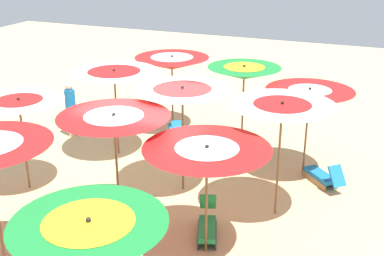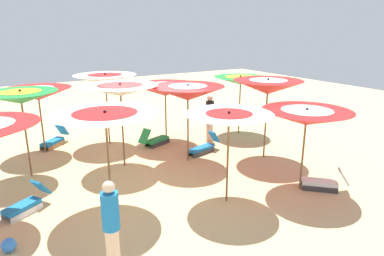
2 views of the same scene
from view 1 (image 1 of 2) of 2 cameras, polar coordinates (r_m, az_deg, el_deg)
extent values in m
cube|color=#D1B57F|center=(11.59, -4.11, -8.12)|extent=(37.37, 37.37, 0.04)
cone|color=#1E8C38|center=(6.72, -11.49, -11.44)|extent=(2.05, 2.05, 0.30)
cone|color=yellow|center=(6.68, -11.53, -10.93)|extent=(1.19, 1.19, 0.18)
sphere|color=black|center=(6.62, -11.60, -10.11)|extent=(0.07, 0.07, 0.07)
cylinder|color=brown|center=(9.37, 1.62, -8.84)|extent=(0.05, 0.05, 1.92)
cone|color=red|center=(8.93, 1.68, -3.51)|extent=(2.30, 2.30, 0.42)
cone|color=white|center=(8.88, 1.69, -2.85)|extent=(1.14, 1.14, 0.21)
sphere|color=black|center=(8.83, 1.70, -2.09)|extent=(0.07, 0.07, 0.07)
cylinder|color=brown|center=(10.64, 9.70, -4.14)|extent=(0.05, 0.05, 2.30)
cone|color=white|center=(10.21, 10.10, 1.70)|extent=(2.14, 2.14, 0.36)
cone|color=red|center=(10.18, 10.13, 2.17)|extent=(1.16, 1.16, 0.20)
sphere|color=black|center=(10.14, 10.18, 2.82)|extent=(0.07, 0.07, 0.07)
cylinder|color=brown|center=(12.62, 12.71, -0.96)|extent=(0.05, 0.05, 1.99)
cone|color=red|center=(12.29, 13.08, 3.33)|extent=(2.09, 2.09, 0.39)
cone|color=white|center=(12.26, 13.13, 3.81)|extent=(1.01, 1.01, 0.19)
sphere|color=black|center=(12.22, 13.17, 4.34)|extent=(0.07, 0.07, 0.07)
cylinder|color=brown|center=(10.30, -8.42, -5.42)|extent=(0.05, 0.05, 2.15)
cone|color=red|center=(9.87, -8.75, 0.16)|extent=(2.20, 2.20, 0.44)
cone|color=white|center=(9.83, -8.79, 0.76)|extent=(1.16, 1.16, 0.23)
sphere|color=black|center=(9.78, -8.83, 1.53)|extent=(0.07, 0.07, 0.07)
cylinder|color=brown|center=(11.50, -1.04, -1.80)|extent=(0.05, 0.05, 2.30)
cone|color=white|center=(11.10, -1.08, 3.66)|extent=(2.16, 2.16, 0.32)
cone|color=red|center=(11.08, -1.08, 4.01)|extent=(1.29, 1.29, 0.19)
sphere|color=black|center=(11.05, -1.09, 4.61)|extent=(0.07, 0.07, 0.07)
cylinder|color=brown|center=(13.53, 5.72, 1.58)|extent=(0.05, 0.05, 2.24)
cone|color=#1E8C38|center=(13.20, 5.89, 6.16)|extent=(1.91, 1.91, 0.33)
cone|color=yellow|center=(13.18, 5.91, 6.49)|extent=(1.07, 1.07, 0.18)
sphere|color=black|center=(13.15, 5.92, 6.98)|extent=(0.07, 0.07, 0.07)
cylinder|color=brown|center=(12.24, -18.35, -2.18)|extent=(0.05, 0.05, 2.02)
cone|color=white|center=(11.89, -18.91, 2.29)|extent=(2.01, 2.01, 0.31)
cone|color=red|center=(11.87, -18.96, 2.65)|extent=(1.06, 1.06, 0.16)
sphere|color=black|center=(11.84, -19.02, 3.13)|extent=(0.07, 0.07, 0.07)
cylinder|color=brown|center=(13.58, -8.50, 1.29)|extent=(0.05, 0.05, 2.14)
cone|color=white|center=(13.26, -8.75, 5.63)|extent=(2.27, 2.27, 0.35)
cone|color=red|center=(13.24, -8.76, 5.94)|extent=(1.36, 1.36, 0.21)
sphere|color=black|center=(13.20, -8.79, 6.47)|extent=(0.07, 0.07, 0.07)
cylinder|color=brown|center=(15.23, -2.22, 3.56)|extent=(0.05, 0.05, 2.05)
cone|color=red|center=(14.95, -2.27, 7.29)|extent=(2.19, 2.19, 0.37)
cone|color=white|center=(14.93, -2.28, 7.61)|extent=(1.25, 1.25, 0.21)
sphere|color=black|center=(14.90, -2.29, 8.10)|extent=(0.07, 0.07, 0.07)
cube|color=olive|center=(12.56, 13.58, -5.79)|extent=(0.69, 0.66, 0.14)
cube|color=olive|center=(12.74, 14.83, -5.50)|extent=(0.69, 0.66, 0.14)
cube|color=#1972B7|center=(12.60, 14.26, -5.16)|extent=(0.89, 0.88, 0.10)
cube|color=#1972B7|center=(12.06, 16.04, -5.23)|extent=(0.48, 0.48, 0.44)
cube|color=#333338|center=(10.22, 2.67, -11.91)|extent=(0.86, 0.33, 0.14)
cube|color=#333338|center=(10.23, 0.75, -11.87)|extent=(0.86, 0.33, 0.14)
cube|color=green|center=(10.16, 1.72, -11.32)|extent=(0.96, 0.61, 0.10)
cube|color=green|center=(10.53, 1.80, -8.30)|extent=(0.43, 0.43, 0.48)
cube|color=silver|center=(14.98, -2.54, -0.63)|extent=(0.71, 0.45, 0.14)
cube|color=silver|center=(15.02, -1.30, -0.56)|extent=(0.71, 0.45, 0.14)
cube|color=#1972B7|center=(14.96, -1.92, -0.17)|extent=(0.86, 0.70, 0.10)
cube|color=#1972B7|center=(14.37, -1.64, -0.06)|extent=(0.45, 0.45, 0.41)
cube|color=#333338|center=(10.20, -9.37, -12.27)|extent=(0.97, 0.27, 0.14)
cube|color=#333338|center=(10.13, -7.82, -12.44)|extent=(0.97, 0.27, 0.14)
cube|color=#1972B7|center=(10.10, -8.63, -11.79)|extent=(1.03, 0.51, 0.10)
cube|color=#1972B7|center=(9.45, -9.83, -12.55)|extent=(0.39, 0.35, 0.44)
cylinder|color=black|center=(8.42, -6.49, -11.30)|extent=(0.30, 0.30, 0.70)
sphere|color=beige|center=(8.18, -6.62, -8.60)|extent=(0.22, 0.22, 0.22)
cylinder|color=beige|center=(15.26, -13.36, 0.45)|extent=(0.24, 0.24, 0.76)
cylinder|color=#1972BF|center=(15.03, -13.59, 3.00)|extent=(0.30, 0.30, 0.67)
sphere|color=beige|center=(14.90, -13.73, 4.60)|extent=(0.21, 0.21, 0.21)
sphere|color=#337FE5|center=(15.84, -5.88, 0.77)|extent=(0.27, 0.27, 0.27)
camera|label=2|loc=(18.86, -24.83, 14.46)|focal=32.23mm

